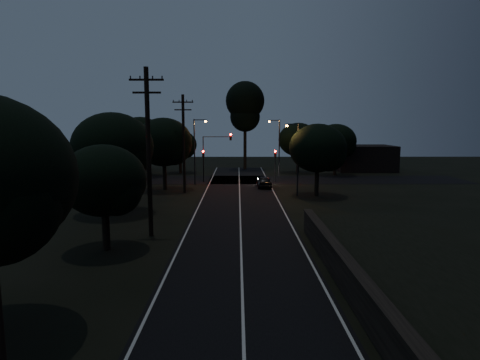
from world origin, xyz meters
name	(u,v)px	position (x,y,z in m)	size (l,w,h in m)	color
road_surface	(240,194)	(0.00, 31.12, 0.01)	(60.00, 70.00, 0.03)	black
retaining_wall	(450,308)	(7.74, 3.00, 0.62)	(6.93, 26.00, 1.60)	black
utility_pole_mid	(149,150)	(-6.00, 15.00, 5.74)	(2.20, 0.30, 11.00)	black
utility_pole_far	(184,142)	(-6.00, 32.00, 5.48)	(2.20, 0.30, 10.50)	black
tree_left_b	(106,182)	(-7.83, 11.90, 4.06)	(4.93, 4.93, 6.26)	black
tree_left_c	(115,149)	(-10.27, 21.87, 5.42)	(6.63, 6.63, 8.38)	black
tree_left_d	(166,143)	(-8.27, 33.87, 5.26)	(6.40, 6.40, 8.12)	black
tree_far_nw	(181,145)	(-8.82, 49.90, 4.19)	(5.11, 5.11, 6.48)	black
tree_far_w	(142,138)	(-13.77, 45.87, 5.47)	(6.60, 6.60, 8.42)	black
tree_far_ne	(300,141)	(9.21, 49.88, 4.92)	(6.01, 6.01, 7.60)	black
tree_far_e	(337,142)	(14.21, 46.88, 4.82)	(5.86, 5.86, 7.43)	black
tree_right_a	(320,149)	(8.21, 29.88, 4.84)	(5.87, 5.87, 7.46)	black
tall_pine	(245,106)	(1.00, 55.00, 10.29)	(6.28, 6.28, 14.27)	black
building_left	(112,157)	(-20.00, 52.00, 2.20)	(10.00, 8.00, 4.40)	black
building_right	(363,158)	(20.00, 53.00, 2.00)	(9.00, 7.00, 4.00)	black
signal_left	(203,160)	(-4.60, 39.99, 2.84)	(0.28, 0.35, 4.10)	black
signal_right	(275,160)	(4.60, 39.99, 2.84)	(0.28, 0.35, 4.10)	black
signal_mast	(216,148)	(-2.91, 39.99, 4.34)	(3.70, 0.35, 6.25)	black
streetlight_a	(196,147)	(-5.31, 38.00, 4.64)	(1.66, 0.26, 8.00)	black
streetlight_b	(278,144)	(5.31, 44.00, 4.64)	(1.66, 0.26, 8.00)	black
streetlight_c	(296,154)	(5.83, 30.00, 4.35)	(1.46, 0.26, 7.50)	black
car	(264,182)	(2.92, 35.57, 0.69)	(1.63, 4.05, 1.38)	black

